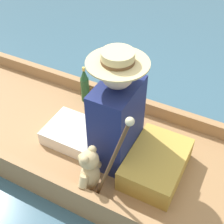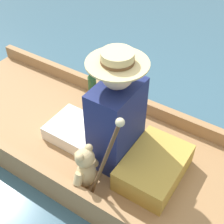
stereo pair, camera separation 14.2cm
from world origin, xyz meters
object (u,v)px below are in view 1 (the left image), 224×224
teddy_bear (89,170)px  seated_person (108,119)px  champagne_bottle (85,85)px  wine_glass (95,102)px  walking_cane (114,157)px

teddy_bear → seated_person: bearing=6.1°
seated_person → teddy_bear: (-0.30, -0.03, -0.16)m
seated_person → champagne_bottle: seated_person is taller
seated_person → wine_glass: bearing=53.7°
wine_glass → walking_cane: bearing=-142.8°
seated_person → walking_cane: seated_person is taller
champagne_bottle → seated_person: bearing=-133.9°
champagne_bottle → walking_cane: bearing=-139.4°
seated_person → wine_glass: seated_person is taller
teddy_bear → champagne_bottle: 0.87m
teddy_bear → walking_cane: bearing=-105.5°
wine_glass → walking_cane: size_ratio=0.18×
walking_cane → champagne_bottle: walking_cane is taller
teddy_bear → champagne_bottle: teddy_bear is taller
walking_cane → wine_glass: bearing=37.2°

